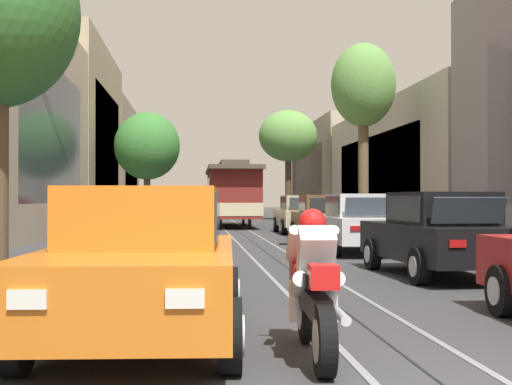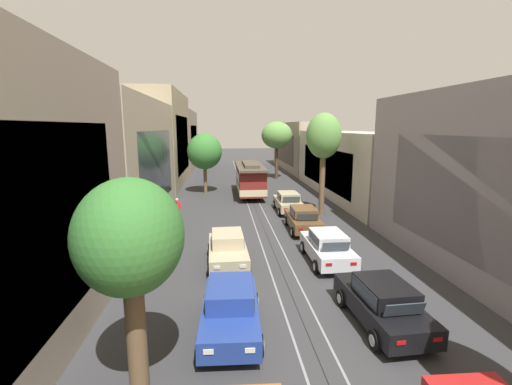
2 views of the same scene
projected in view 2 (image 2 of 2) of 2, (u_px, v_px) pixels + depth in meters
ground_plane at (255, 207)px, 29.58m from camera, size 166.00×166.00×0.00m
trolley_track_rails at (251, 197)px, 34.11m from camera, size 1.14×74.40×0.01m
building_facade_left at (151, 147)px, 34.63m from camera, size 5.69×66.10×10.49m
building_facade_right at (351, 159)px, 33.40m from camera, size 5.17×66.10×8.42m
parked_car_blue_second_left at (230, 308)px, 11.57m from camera, size 2.12×4.41×1.58m
parked_car_beige_mid_left at (228, 249)px, 17.21m from camera, size 2.09×4.40×1.58m
parked_car_black_second_right at (382, 303)px, 11.91m from camera, size 2.14×4.42×1.58m
parked_car_white_mid_right at (327, 247)px, 17.47m from camera, size 2.01×4.36×1.58m
parked_car_brown_fourth_right at (303, 219)px, 22.79m from camera, size 2.08×4.40×1.58m
parked_car_beige_fifth_right at (288, 202)px, 27.93m from camera, size 2.00×4.36×1.58m
street_tree_kerb_left_near at (130, 241)px, 8.19m from camera, size 2.52×2.77×5.55m
street_tree_kerb_left_second at (205, 152)px, 35.31m from camera, size 3.48×3.45×6.03m
street_tree_kerb_right_second at (324, 137)px, 26.06m from camera, size 2.60×2.54×7.72m
street_tree_kerb_right_mid at (277, 136)px, 44.95m from camera, size 3.95×3.44×7.36m
cable_car_trolley at (250, 179)px, 34.25m from camera, size 2.60×9.14×3.28m
pedestrian_on_left_pavement at (166, 218)px, 22.33m from camera, size 0.55×0.38×1.69m
pedestrian_on_right_pavement at (177, 208)px, 25.14m from camera, size 0.55×0.42×1.68m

